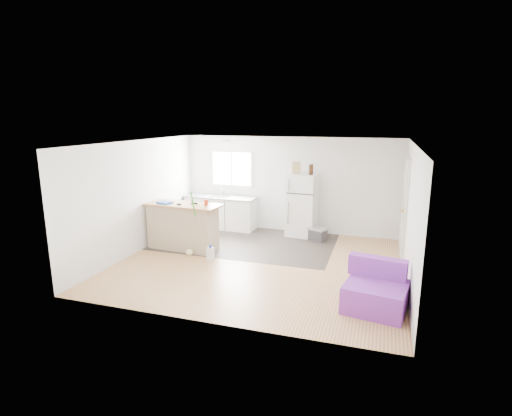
# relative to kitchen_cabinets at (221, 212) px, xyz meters

# --- Properties ---
(room) EXTENTS (5.51, 5.01, 2.41)m
(room) POSITION_rel_kitchen_cabinets_xyz_m (1.77, -2.20, 0.77)
(room) COLOR #A66F45
(room) RESTS_ON ground
(vinyl_zone) EXTENTS (4.05, 2.50, 0.00)m
(vinyl_zone) POSITION_rel_kitchen_cabinets_xyz_m (1.05, -0.95, -0.43)
(vinyl_zone) COLOR #302924
(vinyl_zone) RESTS_ON floor
(window) EXTENTS (1.18, 0.06, 0.98)m
(window) POSITION_rel_kitchen_cabinets_xyz_m (0.22, 0.28, 1.12)
(window) COLOR white
(window) RESTS_ON back_wall
(interior_door) EXTENTS (0.11, 0.92, 2.10)m
(interior_door) POSITION_rel_kitchen_cabinets_xyz_m (4.49, -0.65, 0.58)
(interior_door) COLOR white
(interior_door) RESTS_ON right_wall
(ceiling_fixture) EXTENTS (0.30, 0.30, 0.07)m
(ceiling_fixture) POSITION_rel_kitchen_cabinets_xyz_m (0.57, -1.00, 1.93)
(ceiling_fixture) COLOR white
(ceiling_fixture) RESTS_ON ceiling
(kitchen_cabinets) EXTENTS (1.92, 0.65, 1.12)m
(kitchen_cabinets) POSITION_rel_kitchen_cabinets_xyz_m (0.00, 0.00, 0.00)
(kitchen_cabinets) COLOR white
(kitchen_cabinets) RESTS_ON floor
(peninsula) EXTENTS (1.71, 0.75, 1.02)m
(peninsula) POSITION_rel_kitchen_cabinets_xyz_m (-0.12, -1.85, 0.09)
(peninsula) COLOR #C4B28E
(peninsula) RESTS_ON floor
(refrigerator) EXTENTS (0.73, 0.70, 1.54)m
(refrigerator) POSITION_rel_kitchen_cabinets_xyz_m (2.18, -0.04, 0.34)
(refrigerator) COLOR white
(refrigerator) RESTS_ON floor
(cooler) EXTENTS (0.50, 0.43, 0.32)m
(cooler) POSITION_rel_kitchen_cabinets_xyz_m (2.62, -0.33, -0.27)
(cooler) COLOR #323235
(cooler) RESTS_ON floor
(purple_seat) EXTENTS (1.02, 0.98, 0.73)m
(purple_seat) POSITION_rel_kitchen_cabinets_xyz_m (4.03, -3.50, -0.17)
(purple_seat) COLOR purple
(purple_seat) RESTS_ON floor
(cleaner_jug) EXTENTS (0.16, 0.12, 0.33)m
(cleaner_jug) POSITION_rel_kitchen_cabinets_xyz_m (0.76, -2.36, -0.29)
(cleaner_jug) COLOR silver
(cleaner_jug) RESTS_ON floor
(mop) EXTENTS (0.25, 0.39, 1.40)m
(mop) POSITION_rel_kitchen_cabinets_xyz_m (0.24, -2.20, -0.20)
(mop) COLOR green
(mop) RESTS_ON floor
(red_cup) EXTENTS (0.10, 0.10, 0.12)m
(red_cup) POSITION_rel_kitchen_cabinets_xyz_m (0.43, -1.81, 0.65)
(red_cup) COLOR red
(red_cup) RESTS_ON peninsula
(blue_tray) EXTENTS (0.34, 0.28, 0.04)m
(blue_tray) POSITION_rel_kitchen_cabinets_xyz_m (-0.51, -1.92, 0.61)
(blue_tray) COLOR blue
(blue_tray) RESTS_ON peninsula
(tool_a) EXTENTS (0.15, 0.09, 0.03)m
(tool_a) POSITION_rel_kitchen_cabinets_xyz_m (0.14, -1.78, 0.61)
(tool_a) COLOR black
(tool_a) RESTS_ON peninsula
(tool_b) EXTENTS (0.10, 0.05, 0.03)m
(tool_b) POSITION_rel_kitchen_cabinets_xyz_m (-0.14, -1.95, 0.61)
(tool_b) COLOR black
(tool_b) RESTS_ON peninsula
(cardboard_box) EXTENTS (0.22, 0.14, 0.30)m
(cardboard_box) POSITION_rel_kitchen_cabinets_xyz_m (2.03, -0.11, 1.26)
(cardboard_box) COLOR tan
(cardboard_box) RESTS_ON refrigerator
(bottle_left) EXTENTS (0.08, 0.08, 0.25)m
(bottle_left) POSITION_rel_kitchen_cabinets_xyz_m (2.37, -0.15, 1.23)
(bottle_left) COLOR #371B0A
(bottle_left) RESTS_ON refrigerator
(bottle_right) EXTENTS (0.09, 0.09, 0.25)m
(bottle_right) POSITION_rel_kitchen_cabinets_xyz_m (2.39, -0.07, 1.23)
(bottle_right) COLOR #371B0A
(bottle_right) RESTS_ON refrigerator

